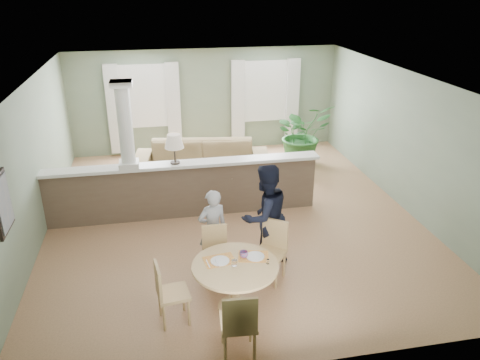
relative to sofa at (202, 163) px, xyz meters
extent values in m
plane|color=tan|center=(0.38, -1.81, -0.45)|extent=(8.00, 8.00, 0.00)
cube|color=gray|center=(0.38, 2.19, 0.90)|extent=(7.00, 0.02, 2.70)
cube|color=gray|center=(-3.12, -1.81, 0.90)|extent=(0.02, 8.00, 2.70)
cube|color=gray|center=(3.88, -1.81, 0.90)|extent=(0.02, 8.00, 2.70)
cube|color=gray|center=(0.38, -5.81, 0.90)|extent=(7.00, 0.02, 2.70)
cube|color=white|center=(0.38, -1.81, 2.25)|extent=(7.00, 8.00, 0.02)
cube|color=white|center=(-1.22, 2.16, 1.10)|extent=(1.10, 0.02, 1.50)
cube|color=white|center=(-1.22, 2.13, 1.10)|extent=(1.22, 0.04, 1.62)
cube|color=white|center=(1.98, 2.16, 1.10)|extent=(1.10, 0.02, 1.50)
cube|color=white|center=(1.98, 2.13, 1.10)|extent=(1.22, 0.04, 1.62)
cube|color=silver|center=(-1.97, 2.07, 0.80)|extent=(0.35, 0.10, 2.30)
cube|color=silver|center=(-0.47, 2.07, 0.80)|extent=(0.35, 0.10, 2.30)
cube|color=silver|center=(1.23, 2.07, 0.80)|extent=(0.35, 0.10, 2.30)
cube|color=silver|center=(2.73, 2.07, 0.80)|extent=(0.35, 0.10, 2.30)
cube|color=black|center=(-3.09, -3.81, 1.10)|extent=(0.04, 0.62, 0.82)
cube|color=gray|center=(-3.06, -3.81, 1.10)|extent=(0.02, 0.52, 0.72)
cube|color=brown|center=(-0.52, -1.61, 0.08)|extent=(5.20, 0.22, 1.05)
cube|color=white|center=(-0.52, -1.61, 0.63)|extent=(5.32, 0.36, 0.06)
cube|color=white|center=(-1.52, -1.61, 0.71)|extent=(0.36, 0.36, 0.10)
cylinder|color=white|center=(-1.52, -1.61, 1.46)|extent=(0.26, 0.26, 1.39)
cube|color=white|center=(-1.52, -1.61, 2.20)|extent=(0.38, 0.38, 0.10)
cylinder|color=black|center=(-0.67, -1.61, 0.68)|extent=(0.18, 0.18, 0.03)
cylinder|color=black|center=(-0.67, -1.61, 0.83)|extent=(0.03, 0.03, 0.28)
cone|color=beige|center=(-0.67, -1.61, 1.10)|extent=(0.36, 0.36, 0.26)
imported|color=#8F7A4E|center=(0.00, 0.00, 0.00)|extent=(3.20, 1.63, 0.89)
imported|color=#255D25|center=(2.59, 0.70, 0.32)|extent=(1.64, 1.50, 1.54)
cylinder|color=tan|center=(-0.07, -4.61, -0.43)|extent=(0.50, 0.50, 0.04)
cylinder|color=tan|center=(-0.07, -4.61, -0.09)|extent=(0.13, 0.13, 0.65)
cylinder|color=tan|center=(-0.07, -4.61, 0.26)|extent=(1.20, 1.20, 0.04)
cube|color=#B84529|center=(-0.26, -4.46, 0.28)|extent=(0.46, 0.36, 0.01)
cube|color=#B84529|center=(0.22, -4.46, 0.28)|extent=(0.48, 0.39, 0.01)
cylinder|color=silver|center=(-0.26, -4.49, 0.29)|extent=(0.26, 0.26, 0.01)
cylinder|color=silver|center=(0.25, -4.47, 0.29)|extent=(0.26, 0.26, 0.01)
cylinder|color=white|center=(-0.08, -4.63, 0.33)|extent=(0.07, 0.07, 0.09)
cube|color=silver|center=(-0.31, -4.55, 0.30)|extent=(0.04, 0.17, 0.00)
cube|color=silver|center=(-0.43, -4.53, 0.28)|extent=(0.04, 0.21, 0.00)
cylinder|color=white|center=(0.38, -4.67, 0.31)|extent=(0.04, 0.04, 0.07)
cylinder|color=silver|center=(0.38, -4.67, 0.35)|extent=(0.04, 0.04, 0.01)
imported|color=#2666B2|center=(0.09, -4.45, 0.32)|extent=(0.13, 0.13, 0.09)
cube|color=tan|center=(-0.23, -3.92, -0.02)|extent=(0.41, 0.41, 0.05)
cylinder|color=tan|center=(-0.40, -4.08, -0.24)|extent=(0.04, 0.04, 0.41)
cylinder|color=tan|center=(-0.08, -4.09, -0.24)|extent=(0.04, 0.04, 0.41)
cylinder|color=tan|center=(-0.39, -3.75, -0.24)|extent=(0.04, 0.04, 0.41)
cylinder|color=tan|center=(-0.07, -3.76, -0.24)|extent=(0.04, 0.04, 0.41)
cube|color=tan|center=(-0.23, -3.74, 0.22)|extent=(0.38, 0.05, 0.44)
cube|color=tan|center=(0.58, -4.03, 0.01)|extent=(0.60, 0.60, 0.05)
cylinder|color=tan|center=(0.33, -4.06, -0.23)|extent=(0.04, 0.04, 0.44)
cylinder|color=tan|center=(0.62, -4.27, -0.23)|extent=(0.04, 0.04, 0.44)
cylinder|color=tan|center=(0.54, -3.78, -0.23)|extent=(0.04, 0.04, 0.44)
cylinder|color=tan|center=(0.82, -3.99, -0.23)|extent=(0.04, 0.04, 0.44)
cube|color=tan|center=(0.69, -3.87, 0.27)|extent=(0.36, 0.28, 0.47)
cube|color=tan|center=(-0.19, -5.47, 0.02)|extent=(0.47, 0.47, 0.05)
cylinder|color=tan|center=(0.01, -5.30, -0.22)|extent=(0.04, 0.04, 0.45)
cylinder|color=tan|center=(-0.35, -5.28, -0.22)|extent=(0.04, 0.04, 0.45)
cylinder|color=tan|center=(-0.02, -5.66, -0.22)|extent=(0.04, 0.04, 0.45)
cylinder|color=tan|center=(-0.38, -5.63, -0.22)|extent=(0.04, 0.04, 0.45)
cube|color=tan|center=(-0.20, -5.67, 0.28)|extent=(0.42, 0.07, 0.48)
cube|color=tan|center=(-0.93, -4.71, -0.01)|extent=(0.46, 0.46, 0.05)
cylinder|color=tan|center=(-0.74, -4.85, -0.24)|extent=(0.04, 0.04, 0.42)
cylinder|color=tan|center=(-0.79, -4.52, -0.24)|extent=(0.04, 0.04, 0.42)
cylinder|color=tan|center=(-1.07, -4.90, -0.24)|extent=(0.04, 0.04, 0.42)
cylinder|color=tan|center=(-1.12, -4.57, -0.24)|extent=(0.04, 0.04, 0.42)
cube|color=tan|center=(-1.11, -4.73, 0.24)|extent=(0.09, 0.39, 0.45)
imported|color=#97979C|center=(-0.22, -3.45, 0.22)|extent=(0.55, 0.43, 1.33)
imported|color=black|center=(0.60, -3.57, 0.42)|extent=(1.03, 0.94, 1.73)
camera|label=1|loc=(-1.02, -9.93, 3.87)|focal=35.00mm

